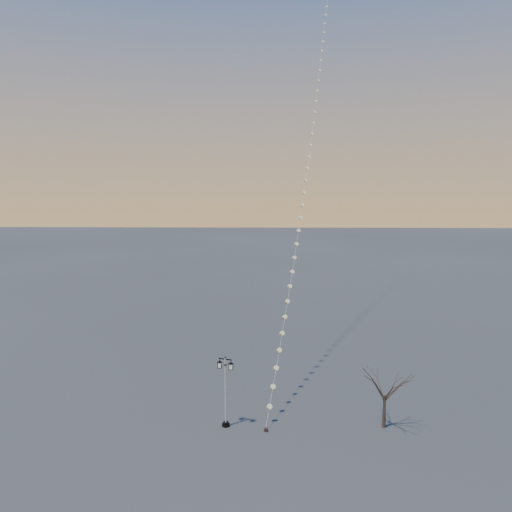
{
  "coord_description": "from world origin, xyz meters",
  "views": [
    {
      "loc": [
        0.59,
        -25.43,
        14.17
      ],
      "look_at": [
        -0.22,
        8.04,
        9.5
      ],
      "focal_mm": 34.39,
      "sensor_mm": 36.0,
      "label": 1
    }
  ],
  "objects": [
    {
      "name": "bare_tree",
      "position": [
        7.55,
        2.29,
        2.53
      ],
      "size": [
        2.2,
        2.2,
        3.65
      ],
      "rotation": [
        0.0,
        0.0,
        -0.06
      ],
      "color": "#423227",
      "rests_on": "ground"
    },
    {
      "name": "kite_train",
      "position": [
        4.7,
        23.15,
        21.71
      ],
      "size": [
        8.97,
        43.67,
        43.58
      ],
      "rotation": [
        0.0,
        0.0,
        -0.09
      ],
      "color": "#3A221D",
      "rests_on": "ground"
    },
    {
      "name": "ground",
      "position": [
        0.0,
        0.0,
        0.0
      ],
      "size": [
        300.0,
        300.0,
        0.0
      ],
      "primitive_type": "plane",
      "color": "#424242",
      "rests_on": "ground"
    },
    {
      "name": "street_lamp",
      "position": [
        -1.89,
        2.19,
        2.4
      ],
      "size": [
        1.06,
        0.63,
        4.34
      ],
      "rotation": [
        0.0,
        0.0,
        -0.35
      ],
      "color": "black",
      "rests_on": "ground"
    }
  ]
}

